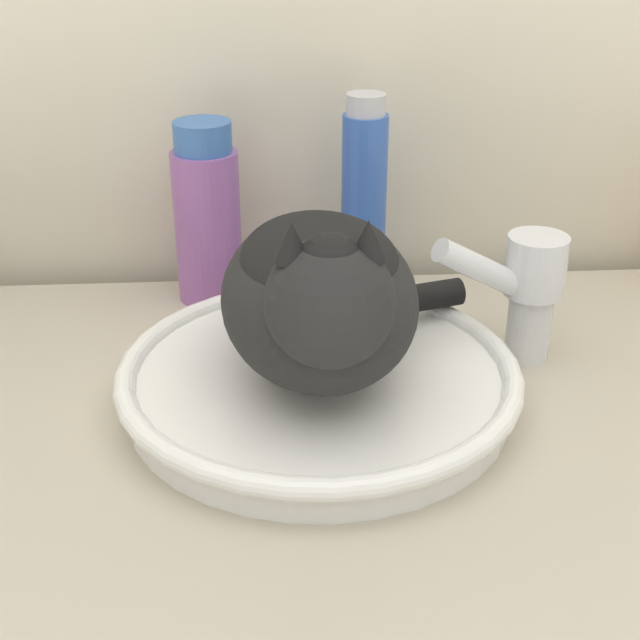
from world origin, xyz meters
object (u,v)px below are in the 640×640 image
(mouthwash_bottle, at_px, (207,216))
(shampoo_bottle_tall, at_px, (364,200))
(faucet, at_px, (525,287))
(cat, at_px, (321,290))

(mouthwash_bottle, height_order, shampoo_bottle_tall, shampoo_bottle_tall)
(faucet, distance_m, mouthwash_bottle, 0.36)
(cat, bearing_deg, mouthwash_bottle, -157.31)
(mouthwash_bottle, xyz_separation_m, shampoo_bottle_tall, (0.17, -0.00, 0.01))
(faucet, xyz_separation_m, mouthwash_bottle, (-0.32, 0.17, 0.02))
(cat, relative_size, faucet, 1.96)
(mouthwash_bottle, bearing_deg, shampoo_bottle_tall, -0.00)
(cat, xyz_separation_m, shampoo_bottle_tall, (0.06, 0.25, -0.01))
(cat, xyz_separation_m, faucet, (0.20, 0.08, -0.04))
(faucet, relative_size, mouthwash_bottle, 0.70)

